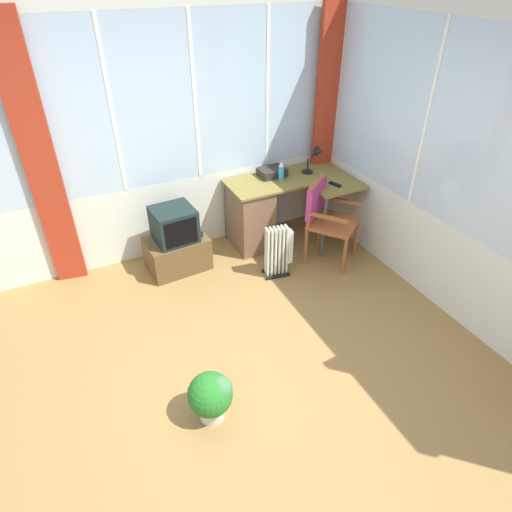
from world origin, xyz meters
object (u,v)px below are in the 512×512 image
Objects in this scene: spray_bottle at (281,171)px; potted_plant at (211,395)px; desk_lamp at (316,156)px; tv_on_stand at (177,243)px; paper_tray at (272,172)px; space_heater at (279,251)px; tv_remote at (335,184)px; wooden_armchair at (324,211)px; desk at (256,213)px.

spray_bottle is 2.69m from potted_plant.
desk_lamp is 0.45× the size of tv_on_stand.
desk_lamp is 0.46m from spray_bottle.
tv_on_stand is at bearing 79.54° from potted_plant.
spray_bottle is 0.72× the size of paper_tray.
paper_tray is at bearing 53.25° from potted_plant.
space_heater reaches higher than potted_plant.
tv_remote is 0.99m from space_heater.
wooden_armchair is 0.67m from space_heater.
desk is 4.66× the size of paper_tray.
tv_remote reaches higher than desk.
space_heater is at bearing -119.14° from spray_bottle.
wooden_armchair is (0.27, -0.69, -0.23)m from paper_tray.
tv_remote is at bearing 17.21° from space_heater.
desk is 3.37× the size of potted_plant.
spray_bottle is 1.41m from tv_on_stand.
desk is 4.27× the size of desk_lamp.
tv_remote is 0.35m from wooden_armchair.
paper_tray is 0.33× the size of wooden_armchair.
wooden_armchair is 2.42m from potted_plant.
paper_tray is at bearing 27.57° from desk.
tv_remote is 0.16× the size of wooden_armchair.
desk is at bearing 135.35° from tv_remote.
spray_bottle is 0.52× the size of potted_plant.
desk is at bearing 85.41° from space_heater.
paper_tray is at bearing 67.95° from space_heater.
spray_bottle is 0.95m from space_heater.
space_heater is at bearing -94.59° from desk.
tv_remote is 2.73m from potted_plant.
paper_tray is at bearing 111.66° from wooden_armchair.
desk_lamp reaches higher than tv_on_stand.
desk is 1.53× the size of wooden_armchair.
space_heater is 1.89m from potted_plant.
paper_tray reaches higher than space_heater.
paper_tray is at bearing 115.84° from tv_remote.
tv_remote reaches higher than space_heater.
tv_remote reaches higher than potted_plant.
wooden_armchair reaches higher than paper_tray.
paper_tray is at bearing 9.32° from tv_on_stand.
tv_on_stand is 1.76× the size of potted_plant.
tv_on_stand reaches higher than space_heater.
paper_tray is (-0.51, 0.53, 0.03)m from tv_remote.
desk_lamp is (0.76, -0.01, 0.56)m from desk.
wooden_armchair reaches higher than tv_on_stand.
space_heater is (-0.36, -0.65, -0.58)m from spray_bottle.
desk_lamp is at bearing -17.35° from paper_tray.
wooden_armchair is (-0.21, -0.54, -0.40)m from desk_lamp.
desk_lamp is at bearing 1.73° from tv_on_stand.
tv_remote is at bearing 34.32° from wooden_armchair.
spray_bottle reaches higher than tv_remote.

